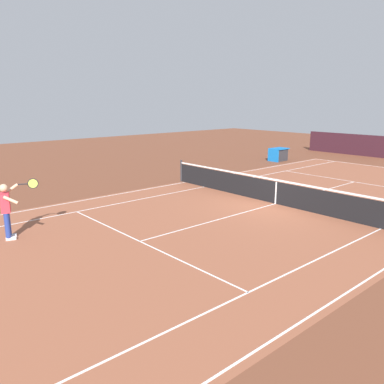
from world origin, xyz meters
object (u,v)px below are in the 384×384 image
Objects in this scene: tennis_net at (276,192)px; equipment_cart_tarped at (278,154)px; tennis_player_near at (7,208)px; tennis_ball at (310,200)px.

tennis_net is 11.44m from equipment_cart_tarped.
tennis_net is at bearing 36.11° from equipment_cart_tarped.
tennis_player_near is at bearing 12.34° from equipment_cart_tarped.
equipment_cart_tarped is (-9.24, -6.74, -0.05)m from tennis_net.
tennis_player_near is 18.82m from equipment_cart_tarped.
tennis_player_near is 1.36× the size of equipment_cart_tarped.
tennis_net is 9.36× the size of equipment_cart_tarped.
tennis_net is at bearing 163.40° from tennis_player_near.
equipment_cart_tarped is (-18.37, -4.02, -0.49)m from tennis_player_near.
tennis_ball is at bearing 43.45° from equipment_cart_tarped.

